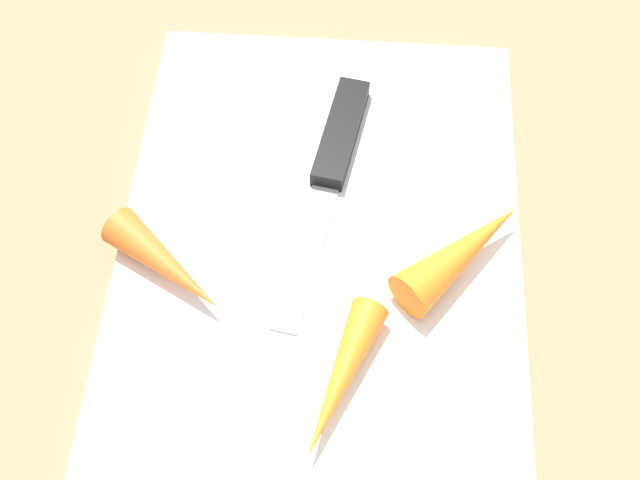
{
  "coord_description": "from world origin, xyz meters",
  "views": [
    {
      "loc": [
        -0.28,
        -0.02,
        0.47
      ],
      "look_at": [
        0.0,
        0.0,
        0.01
      ],
      "focal_mm": 46.8,
      "sensor_mm": 36.0,
      "label": 1
    }
  ],
  "objects_px": {
    "carrot_longest": "(340,380)",
    "carrot_medium": "(463,251)",
    "knife": "(336,148)",
    "carrot_shortest": "(167,265)",
    "cutting_board": "(320,245)"
  },
  "relations": [
    {
      "from": "carrot_longest",
      "to": "carrot_medium",
      "type": "bearing_deg",
      "value": 159.31
    },
    {
      "from": "cutting_board",
      "to": "carrot_shortest",
      "type": "distance_m",
      "value": 0.1
    },
    {
      "from": "carrot_medium",
      "to": "carrot_shortest",
      "type": "xyz_separation_m",
      "value": [
        -0.02,
        0.18,
        -0.0
      ]
    },
    {
      "from": "carrot_longest",
      "to": "carrot_shortest",
      "type": "xyz_separation_m",
      "value": [
        0.07,
        0.11,
        0.0
      ]
    },
    {
      "from": "knife",
      "to": "carrot_medium",
      "type": "bearing_deg",
      "value": 55.1
    },
    {
      "from": "carrot_longest",
      "to": "carrot_shortest",
      "type": "height_order",
      "value": "carrot_shortest"
    },
    {
      "from": "cutting_board",
      "to": "carrot_shortest",
      "type": "xyz_separation_m",
      "value": [
        -0.03,
        0.09,
        0.02
      ]
    },
    {
      "from": "carrot_medium",
      "to": "knife",
      "type": "bearing_deg",
      "value": 90.31
    },
    {
      "from": "knife",
      "to": "carrot_shortest",
      "type": "xyz_separation_m",
      "value": [
        -0.1,
        0.1,
        0.01
      ]
    },
    {
      "from": "carrot_shortest",
      "to": "carrot_longest",
      "type": "bearing_deg",
      "value": 5.95
    },
    {
      "from": "knife",
      "to": "carrot_shortest",
      "type": "bearing_deg",
      "value": -33.51
    },
    {
      "from": "carrot_medium",
      "to": "carrot_shortest",
      "type": "height_order",
      "value": "carrot_medium"
    },
    {
      "from": "knife",
      "to": "carrot_shortest",
      "type": "height_order",
      "value": "carrot_shortest"
    },
    {
      "from": "carrot_medium",
      "to": "carrot_longest",
      "type": "relative_size",
      "value": 0.99
    },
    {
      "from": "carrot_shortest",
      "to": "knife",
      "type": "bearing_deg",
      "value": 83.77
    }
  ]
}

